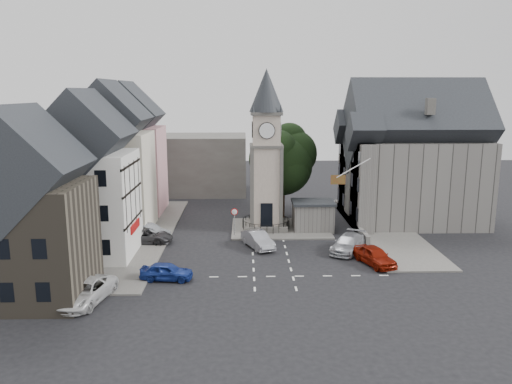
{
  "coord_description": "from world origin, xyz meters",
  "views": [
    {
      "loc": [
        -2.22,
        -41.92,
        14.05
      ],
      "look_at": [
        -1.1,
        5.0,
        4.55
      ],
      "focal_mm": 35.0,
      "sensor_mm": 36.0,
      "label": 1
    }
  ],
  "objects_px": {
    "stone_shelter": "(313,216)",
    "car_east_red": "(375,256)",
    "pedestrian": "(378,223)",
    "clock_tower": "(266,151)",
    "car_west_blue": "(167,271)"
  },
  "relations": [
    {
      "from": "car_west_blue",
      "to": "pedestrian",
      "type": "distance_m",
      "value": 23.7
    },
    {
      "from": "stone_shelter",
      "to": "pedestrian",
      "type": "bearing_deg",
      "value": -1.97
    },
    {
      "from": "clock_tower",
      "to": "pedestrian",
      "type": "relative_size",
      "value": 10.42
    },
    {
      "from": "clock_tower",
      "to": "car_east_red",
      "type": "xyz_separation_m",
      "value": [
        8.5,
        -10.99,
        -7.36
      ]
    },
    {
      "from": "stone_shelter",
      "to": "car_east_red",
      "type": "xyz_separation_m",
      "value": [
        3.7,
        -10.5,
        -0.78
      ]
    },
    {
      "from": "stone_shelter",
      "to": "clock_tower",
      "type": "bearing_deg",
      "value": 174.16
    },
    {
      "from": "stone_shelter",
      "to": "car_east_red",
      "type": "height_order",
      "value": "stone_shelter"
    },
    {
      "from": "pedestrian",
      "to": "car_east_red",
      "type": "bearing_deg",
      "value": 55.18
    },
    {
      "from": "stone_shelter",
      "to": "car_east_red",
      "type": "distance_m",
      "value": 11.16
    },
    {
      "from": "stone_shelter",
      "to": "car_west_blue",
      "type": "bearing_deg",
      "value": -133.77
    },
    {
      "from": "car_west_blue",
      "to": "car_east_red",
      "type": "relative_size",
      "value": 0.88
    },
    {
      "from": "clock_tower",
      "to": "pedestrian",
      "type": "distance_m",
      "value": 13.66
    },
    {
      "from": "clock_tower",
      "to": "car_east_red",
      "type": "relative_size",
      "value": 3.62
    },
    {
      "from": "stone_shelter",
      "to": "pedestrian",
      "type": "xyz_separation_m",
      "value": [
        6.7,
        -0.23,
        -0.77
      ]
    },
    {
      "from": "clock_tower",
      "to": "pedestrian",
      "type": "height_order",
      "value": "clock_tower"
    }
  ]
}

